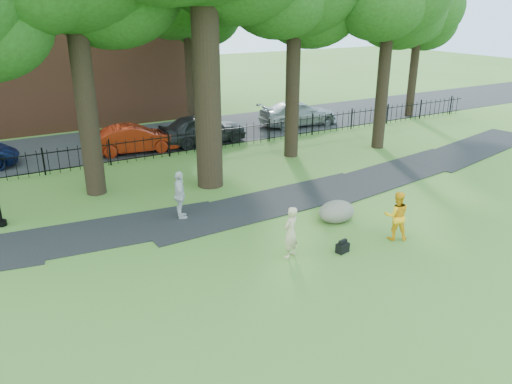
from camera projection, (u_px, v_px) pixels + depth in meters
ground at (303, 250)px, 15.93m from camera, size 120.00×120.00×0.00m
footpath at (267, 204)px, 19.56m from camera, size 36.07×3.85×0.03m
street at (145, 139)px, 28.91m from camera, size 80.00×7.00×0.02m
iron_fence at (169, 145)px, 25.45m from camera, size 44.00×0.04×1.20m
brick_building at (36, 27)px, 31.41m from camera, size 18.00×8.00×12.00m
woman at (291, 232)px, 15.23m from camera, size 0.71×0.61×1.66m
man at (396, 216)px, 16.40m from camera, size 1.03×0.97×1.68m
pedestrian at (180, 195)px, 17.96m from camera, size 0.70×1.13×1.80m
boulder at (337, 210)px, 17.95m from camera, size 1.54×1.27×0.81m
backpack at (342, 248)px, 15.74m from camera, size 0.45×0.33×0.31m
red_bag at (343, 211)px, 18.64m from camera, size 0.37×0.23×0.25m
red_sedan at (134, 139)px, 26.11m from camera, size 4.58×2.09×1.46m
grey_car at (203, 129)px, 27.78m from camera, size 4.92×2.04×1.66m
silver_car at (298, 114)px, 31.97m from camera, size 5.37×2.62×1.50m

